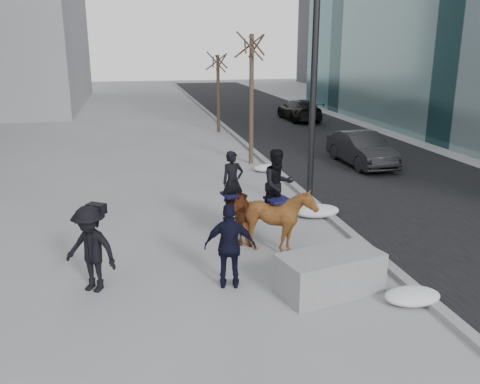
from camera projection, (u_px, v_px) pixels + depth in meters
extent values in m
plane|color=gray|center=(252.00, 275.00, 10.81)|extent=(120.00, 120.00, 0.00)
cube|color=black|center=(357.00, 159.00, 21.59)|extent=(8.00, 90.00, 0.01)
cube|color=gray|center=(267.00, 162.00, 20.78)|extent=(0.25, 90.00, 0.12)
cube|color=gray|center=(330.00, 273.00, 9.97)|extent=(2.19, 1.45, 0.80)
imported|color=black|center=(362.00, 149.00, 20.41)|extent=(1.49, 4.06, 1.33)
imported|color=black|center=(299.00, 110.00, 32.39)|extent=(1.89, 4.62, 1.34)
imported|color=#46240E|center=(234.00, 213.00, 12.51)|extent=(1.11, 1.86, 1.47)
imported|color=black|center=(233.00, 182.00, 12.44)|extent=(0.62, 0.47, 1.53)
cube|color=#10103A|center=(233.00, 194.00, 12.53)|extent=(0.58, 0.64, 0.06)
imported|color=#48240E|center=(279.00, 220.00, 11.81)|extent=(1.59, 1.71, 1.60)
imported|color=black|center=(278.00, 185.00, 11.72)|extent=(0.93, 0.80, 1.66)
cube|color=#10113C|center=(277.00, 199.00, 11.82)|extent=(0.60, 0.66, 0.06)
imported|color=black|center=(230.00, 246.00, 10.06)|extent=(1.10, 0.64, 1.75)
cylinder|color=#E85B0D|center=(223.00, 224.00, 10.49)|extent=(0.04, 0.18, 0.07)
imported|color=black|center=(91.00, 249.00, 9.91)|extent=(1.31, 1.17, 1.75)
cube|color=black|center=(96.00, 209.00, 9.97)|extent=(0.42, 0.38, 0.20)
cylinder|color=black|center=(315.00, 53.00, 13.59)|extent=(0.18, 0.18, 9.00)
ellipsoid|color=silver|center=(412.00, 296.00, 9.61)|extent=(1.10, 0.70, 0.28)
ellipsoid|color=silver|center=(317.00, 211.00, 14.43)|extent=(1.29, 0.82, 0.33)
ellipsoid|color=silver|center=(268.00, 168.00, 19.52)|extent=(1.10, 0.70, 0.28)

